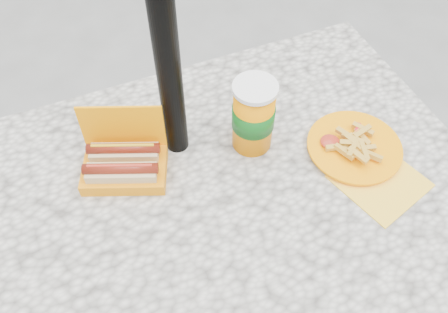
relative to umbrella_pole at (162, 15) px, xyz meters
name	(u,v)px	position (x,y,z in m)	size (l,w,h in m)	color
picnic_table	(205,224)	(0.00, -0.16, -0.46)	(1.20, 0.80, 0.75)	beige
umbrella_pole	(162,15)	(0.00, 0.00, 0.00)	(0.05, 0.05, 2.20)	black
hotdog_box	(124,163)	(-0.13, -0.03, -0.32)	(0.21, 0.18, 0.15)	#FF9300
fries_plate	(356,149)	(0.36, -0.18, -0.34)	(0.21, 0.31, 0.04)	yellow
soda_cup	(253,116)	(0.16, -0.06, -0.26)	(0.09, 0.09, 0.18)	#FF8800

